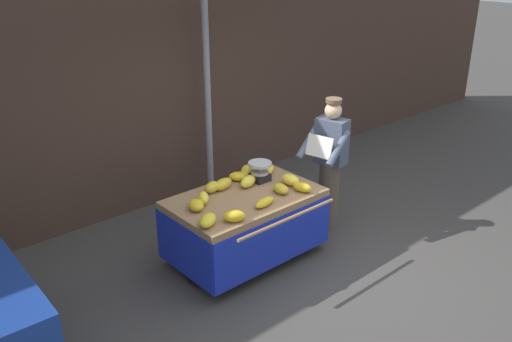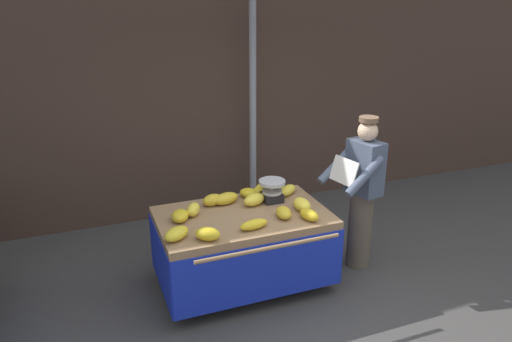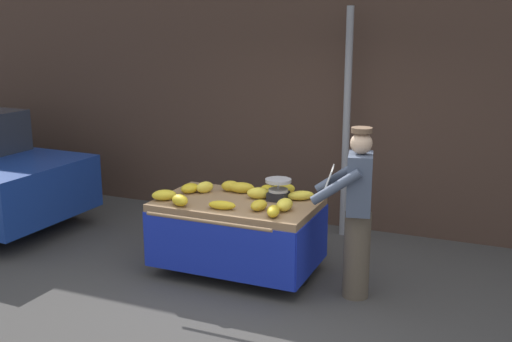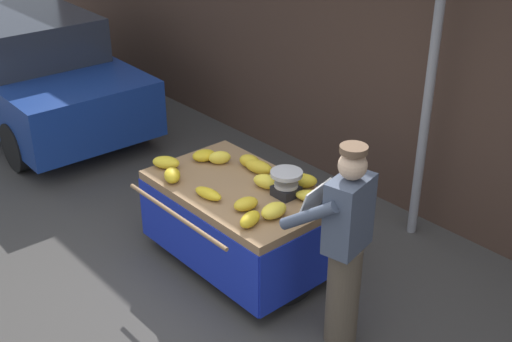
# 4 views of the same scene
# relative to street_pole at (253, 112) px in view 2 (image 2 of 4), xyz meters

# --- Properties ---
(ground_plane) EXTENTS (60.00, 60.00, 0.00)m
(ground_plane) POSITION_rel_street_pole_xyz_m (-0.23, -2.37, -1.44)
(ground_plane) COLOR #423F3D
(back_wall) EXTENTS (16.00, 0.24, 3.85)m
(back_wall) POSITION_rel_street_pole_xyz_m (-0.23, 0.41, 0.49)
(back_wall) COLOR #473328
(back_wall) RESTS_ON ground
(street_pole) EXTENTS (0.09, 0.09, 2.87)m
(street_pole) POSITION_rel_street_pole_xyz_m (0.00, 0.00, 0.00)
(street_pole) COLOR gray
(street_pole) RESTS_ON ground
(banana_cart) EXTENTS (1.72, 1.25, 0.82)m
(banana_cart) POSITION_rel_street_pole_xyz_m (-0.74, -1.66, -0.84)
(banana_cart) COLOR #93704C
(banana_cart) RESTS_ON ground
(weighing_scale) EXTENTS (0.28, 0.28, 0.24)m
(weighing_scale) POSITION_rel_street_pole_xyz_m (-0.34, -1.47, -0.50)
(weighing_scale) COLOR black
(weighing_scale) RESTS_ON banana_cart
(banana_bunch_0) EXTENTS (0.32, 0.27, 0.10)m
(banana_bunch_0) POSITION_rel_street_pole_xyz_m (-0.12, -1.37, -0.57)
(banana_bunch_0) COLOR yellow
(banana_bunch_0) RESTS_ON banana_cart
(banana_bunch_1) EXTENTS (0.23, 0.27, 0.11)m
(banana_bunch_1) POSITION_rel_street_pole_xyz_m (-1.35, -1.59, -0.56)
(banana_bunch_1) COLOR gold
(banana_bunch_1) RESTS_ON banana_cart
(banana_bunch_2) EXTENTS (0.30, 0.27, 0.11)m
(banana_bunch_2) POSITION_rel_street_pole_xyz_m (-1.47, -1.95, -0.56)
(banana_bunch_2) COLOR yellow
(banana_bunch_2) RESTS_ON banana_cart
(banana_bunch_3) EXTENTS (0.27, 0.25, 0.12)m
(banana_bunch_3) POSITION_rel_street_pole_xyz_m (-1.21, -2.06, -0.56)
(banana_bunch_3) COLOR gold
(banana_bunch_3) RESTS_ON banana_cart
(banana_bunch_4) EXTENTS (0.18, 0.26, 0.11)m
(banana_bunch_4) POSITION_rel_street_pole_xyz_m (-0.18, -2.02, -0.56)
(banana_bunch_4) COLOR gold
(banana_bunch_4) RESTS_ON banana_cart
(banana_bunch_5) EXTENTS (0.18, 0.24, 0.11)m
(banana_bunch_5) POSITION_rel_street_pole_xyz_m (-0.39, -1.88, -0.57)
(banana_bunch_5) COLOR gold
(banana_bunch_5) RESTS_ON banana_cart
(banana_bunch_6) EXTENTS (0.31, 0.21, 0.12)m
(banana_bunch_6) POSITION_rel_street_pole_xyz_m (-0.82, -1.36, -0.56)
(banana_bunch_6) COLOR gold
(banana_bunch_6) RESTS_ON banana_cart
(banana_bunch_7) EXTENTS (0.21, 0.24, 0.13)m
(banana_bunch_7) POSITION_rel_street_pole_xyz_m (-1.20, -1.51, -0.55)
(banana_bunch_7) COLOR yellow
(banana_bunch_7) RESTS_ON banana_cart
(banana_bunch_8) EXTENTS (0.28, 0.28, 0.10)m
(banana_bunch_8) POSITION_rel_street_pole_xyz_m (-0.53, -1.29, -0.57)
(banana_bunch_8) COLOR gold
(banana_bunch_8) RESTS_ON banana_cart
(banana_bunch_9) EXTENTS (0.31, 0.31, 0.13)m
(banana_bunch_9) POSITION_rel_street_pole_xyz_m (-0.37, -1.26, -0.55)
(banana_bunch_9) COLOR yellow
(banana_bunch_9) RESTS_ON banana_cart
(banana_bunch_10) EXTENTS (0.24, 0.19, 0.12)m
(banana_bunch_10) POSITION_rel_street_pole_xyz_m (-0.96, -1.35, -0.56)
(banana_bunch_10) COLOR gold
(banana_bunch_10) RESTS_ON banana_cart
(banana_bunch_11) EXTENTS (0.30, 0.16, 0.09)m
(banana_bunch_11) POSITION_rel_street_pole_xyz_m (-0.75, -2.00, -0.57)
(banana_bunch_11) COLOR gold
(banana_bunch_11) RESTS_ON banana_cart
(banana_bunch_12) EXTENTS (0.30, 0.23, 0.13)m
(banana_bunch_12) POSITION_rel_street_pole_xyz_m (-0.55, -1.50, -0.56)
(banana_bunch_12) COLOR yellow
(banana_bunch_12) RESTS_ON banana_cart
(banana_bunch_13) EXTENTS (0.16, 0.24, 0.12)m
(banana_bunch_13) POSITION_rel_street_pole_xyz_m (-0.15, -1.79, -0.56)
(banana_bunch_13) COLOR yellow
(banana_bunch_13) RESTS_ON banana_cart
(vendor_person) EXTENTS (0.65, 0.60, 1.71)m
(vendor_person) POSITION_rel_street_pole_xyz_m (0.59, -1.75, -0.56)
(vendor_person) COLOR brown
(vendor_person) RESTS_ON ground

